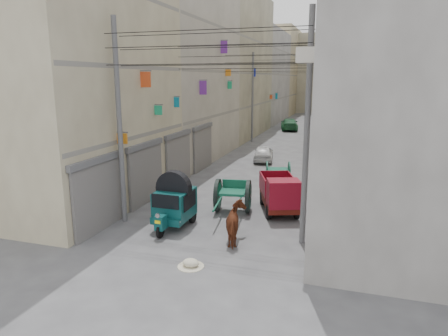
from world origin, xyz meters
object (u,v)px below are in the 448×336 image
at_px(horse, 237,224).
at_px(feed_sack, 191,263).
at_px(auto_rickshaw, 174,202).
at_px(distant_car_grey, 326,132).
at_px(mini_truck, 280,196).
at_px(tonga_cart, 233,195).
at_px(distant_car_white, 264,153).
at_px(distant_car_green, 289,124).
at_px(second_cart, 278,171).

bearing_deg(horse, feed_sack, 52.06).
xyz_separation_m(auto_rickshaw, distant_car_grey, (4.20, 26.66, -0.42)).
relative_size(mini_truck, horse, 1.95).
bearing_deg(horse, mini_truck, -122.45).
relative_size(feed_sack, distant_car_grey, 0.14).
bearing_deg(auto_rickshaw, feed_sack, -57.38).
xyz_separation_m(tonga_cart, distant_car_grey, (2.49, 24.29, -0.16)).
xyz_separation_m(feed_sack, horse, (0.84, 2.25, 0.58)).
bearing_deg(tonga_cart, mini_truck, 1.10).
bearing_deg(feed_sack, horse, 69.52).
bearing_deg(mini_truck, tonga_cart, 169.69).
relative_size(tonga_cart, distant_car_white, 1.03).
relative_size(auto_rickshaw, tonga_cart, 0.73).
xyz_separation_m(mini_truck, horse, (-0.94, -3.52, -0.10)).
xyz_separation_m(horse, distant_car_grey, (1.42, 27.46, -0.11)).
distance_m(mini_truck, distant_car_white, 11.40).
relative_size(tonga_cart, distant_car_green, 0.75).
bearing_deg(second_cart, horse, -103.04).
distance_m(mini_truck, feed_sack, 6.08).
distance_m(distant_car_white, distant_car_grey, 13.45).
distance_m(second_cart, distant_car_grey, 18.51).
distance_m(feed_sack, distant_car_grey, 29.81).
bearing_deg(auto_rickshaw, distant_car_grey, 81.36).
height_order(auto_rickshaw, distant_car_green, auto_rickshaw).
relative_size(tonga_cart, feed_sack, 6.50).
bearing_deg(feed_sack, distant_car_grey, 85.64).
distance_m(mini_truck, distant_car_green, 29.35).
bearing_deg(auto_rickshaw, horse, -15.80).
relative_size(auto_rickshaw, second_cart, 1.57).
bearing_deg(distant_car_grey, second_cart, -112.80).
distance_m(second_cart, feed_sack, 11.30).
height_order(mini_truck, feed_sack, mini_truck).
relative_size(second_cart, distant_car_grey, 0.43).
bearing_deg(feed_sack, auto_rickshaw, 122.32).
bearing_deg(distant_car_white, auto_rickshaw, 77.75).
xyz_separation_m(horse, distant_car_green, (-3.00, 32.60, -0.06)).
xyz_separation_m(tonga_cart, mini_truck, (2.01, 0.34, 0.05)).
bearing_deg(mini_truck, distant_car_green, 77.90).
bearing_deg(distant_car_grey, mini_truck, -109.16).
bearing_deg(mini_truck, second_cart, 81.15).
xyz_separation_m(mini_truck, distant_car_white, (-3.06, 10.98, -0.25)).
relative_size(auto_rickshaw, distant_car_grey, 0.68).
bearing_deg(distant_car_white, second_cart, 100.50).
bearing_deg(second_cart, distant_car_green, 83.12).
bearing_deg(second_cart, distant_car_grey, 71.37).
xyz_separation_m(horse, distant_car_white, (-2.12, 14.49, -0.15)).
bearing_deg(feed_sack, second_cart, 86.36).
relative_size(feed_sack, distant_car_white, 0.16).
bearing_deg(distant_car_white, mini_truck, 96.06).
height_order(auto_rickshaw, tonga_cart, auto_rickshaw).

